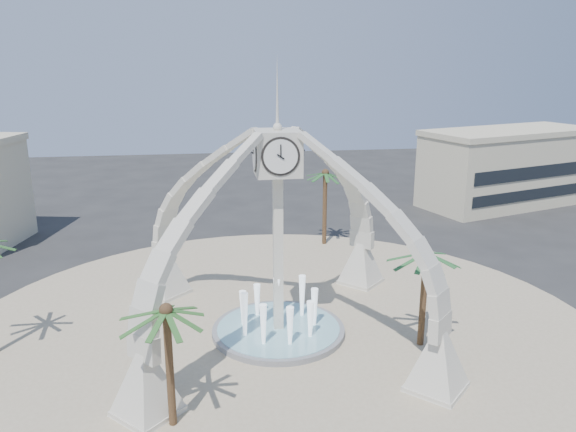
{
  "coord_description": "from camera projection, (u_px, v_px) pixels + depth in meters",
  "views": [
    {
      "loc": [
        -3.9,
        -30.61,
        15.97
      ],
      "look_at": [
        0.88,
        2.0,
        6.83
      ],
      "focal_mm": 35.0,
      "sensor_mm": 36.0,
      "label": 1
    }
  ],
  "objects": [
    {
      "name": "ground",
      "position": [
        278.0,
        334.0,
        34.0
      ],
      "size": [
        140.0,
        140.0,
        0.0
      ],
      "primitive_type": "plane",
      "color": "#282828",
      "rests_on": "ground"
    },
    {
      "name": "plaza",
      "position": [
        278.0,
        333.0,
        33.99
      ],
      "size": [
        40.0,
        40.0,
        0.06
      ],
      "primitive_type": "cylinder",
      "color": "tan",
      "rests_on": "ground"
    },
    {
      "name": "clock_tower",
      "position": [
        278.0,
        231.0,
        32.27
      ],
      "size": [
        17.94,
        17.94,
        16.3
      ],
      "color": "beige",
      "rests_on": "ground"
    },
    {
      "name": "fountain",
      "position": [
        278.0,
        329.0,
        33.92
      ],
      "size": [
        8.0,
        8.0,
        3.62
      ],
      "color": "gray",
      "rests_on": "ground"
    },
    {
      "name": "building_ne",
      "position": [
        508.0,
        167.0,
        63.74
      ],
      "size": [
        21.87,
        14.17,
        8.6
      ],
      "rotation": [
        0.0,
        0.0,
        0.31
      ],
      "color": "beige",
      "rests_on": "ground"
    },
    {
      "name": "palm_east",
      "position": [
        426.0,
        254.0,
        31.16
      ],
      "size": [
        4.36,
        4.36,
        6.44
      ],
      "rotation": [
        0.0,
        0.0,
        -0.09
      ],
      "color": "brown",
      "rests_on": "ground"
    },
    {
      "name": "palm_north",
      "position": [
        325.0,
        174.0,
        48.89
      ],
      "size": [
        5.32,
        5.32,
        7.32
      ],
      "rotation": [
        0.0,
        0.0,
        0.39
      ],
      "color": "brown",
      "rests_on": "ground"
    },
    {
      "name": "palm_south",
      "position": [
        166.0,
        312.0,
        23.99
      ],
      "size": [
        4.21,
        4.21,
        6.4
      ],
      "rotation": [
        0.0,
        0.0,
        0.12
      ],
      "color": "brown",
      "rests_on": "ground"
    }
  ]
}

